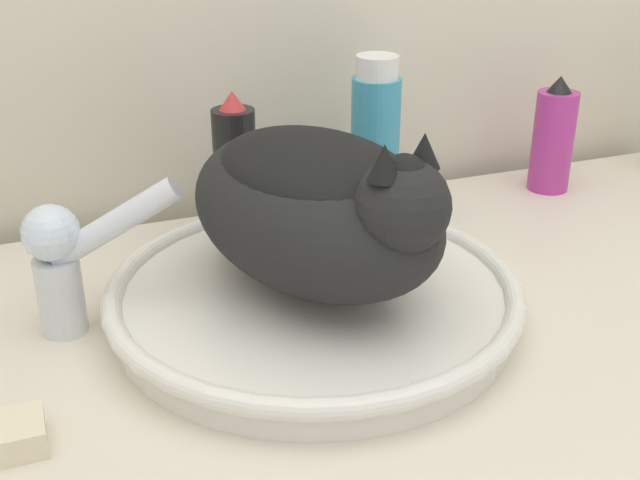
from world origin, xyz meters
TOP-DOWN VIEW (x-y plane):
  - sink_basin at (-0.05, 0.35)m, footprint 0.41×0.41m
  - cat at (-0.05, 0.34)m, footprint 0.28×0.35m
  - faucet at (-0.27, 0.41)m, footprint 0.15×0.07m
  - spray_bottle_trigger at (0.38, 0.56)m, footprint 0.06×0.06m
  - mouthwash_bottle at (0.11, 0.56)m, footprint 0.06×0.06m
  - hairspray_can_black at (-0.07, 0.56)m, footprint 0.05×0.05m
  - soap_bar at (-0.35, 0.24)m, footprint 0.07×0.05m

SIDE VIEW (x-z plane):
  - soap_bar at x=-0.35m, z-range 0.85..0.87m
  - sink_basin at x=-0.05m, z-range 0.85..0.89m
  - spray_bottle_trigger at x=0.38m, z-range 0.84..1.00m
  - faucet at x=-0.27m, z-range 0.85..1.01m
  - hairspray_can_black at x=-0.07m, z-range 0.84..1.02m
  - mouthwash_bottle at x=0.11m, z-range 0.84..1.05m
  - cat at x=-0.05m, z-range 0.89..1.06m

